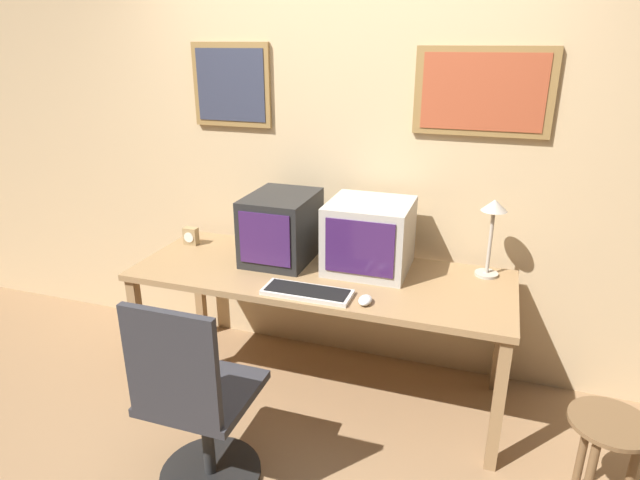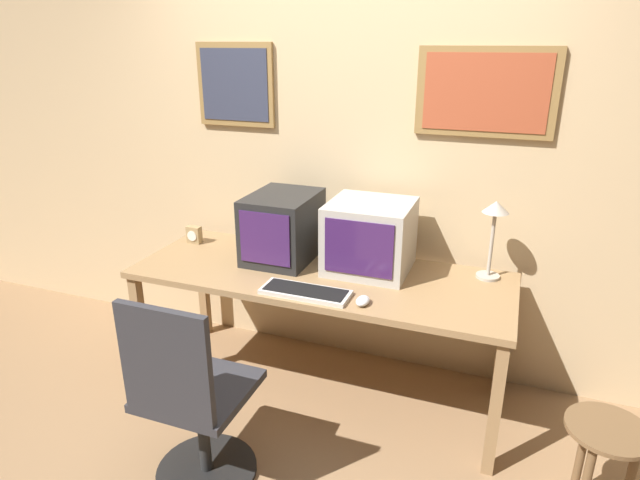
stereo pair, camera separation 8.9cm
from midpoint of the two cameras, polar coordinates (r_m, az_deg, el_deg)
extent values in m
cube|color=#D1B284|center=(3.24, 3.85, 8.60)|extent=(8.00, 0.05, 2.60)
cube|color=olive|center=(3.01, 18.08, 14.73)|extent=(0.71, 0.02, 0.46)
cube|color=#AD4C2D|center=(3.00, 18.07, 14.71)|extent=(0.63, 0.01, 0.39)
cube|color=olive|center=(3.42, -8.25, 16.06)|extent=(0.51, 0.02, 0.49)
cube|color=#33384C|center=(3.41, -8.36, 16.04)|extent=(0.45, 0.01, 0.42)
cube|color=#99754C|center=(2.97, 0.86, -3.82)|extent=(2.09, 0.77, 0.04)
cube|color=#99754C|center=(3.33, -17.81, -9.36)|extent=(0.06, 0.06, 0.72)
cube|color=#99754C|center=(2.74, 19.11, -16.72)|extent=(0.06, 0.06, 0.72)
cube|color=#99754C|center=(3.81, -11.68, -4.82)|extent=(0.06, 0.06, 0.72)
cube|color=#99754C|center=(3.30, 19.64, -9.86)|extent=(0.06, 0.06, 0.72)
cube|color=black|center=(3.11, -3.17, 1.43)|extent=(0.36, 0.47, 0.39)
cube|color=#3D1E56|center=(2.90, -5.06, 0.12)|extent=(0.30, 0.01, 0.29)
cube|color=#B7B2A8|center=(2.96, 6.19, 0.39)|extent=(0.45, 0.43, 0.39)
cube|color=#3D1E56|center=(2.76, 5.04, -0.92)|extent=(0.37, 0.01, 0.29)
cube|color=beige|center=(2.72, -0.62, -5.59)|extent=(0.46, 0.17, 0.02)
cube|color=black|center=(2.71, -0.62, -5.34)|extent=(0.42, 0.14, 0.00)
ellipsoid|color=silver|center=(2.63, 5.56, -6.48)|extent=(0.06, 0.10, 0.04)
cube|color=#A38456|center=(3.46, -12.55, 0.56)|extent=(0.09, 0.05, 0.11)
cylinder|color=white|center=(3.44, -12.80, 0.41)|extent=(0.06, 0.00, 0.06)
cylinder|color=#B2A899|center=(3.06, 18.25, -3.69)|extent=(0.13, 0.13, 0.02)
cylinder|color=#B2A899|center=(2.99, 18.65, -0.36)|extent=(0.02, 0.02, 0.36)
cone|color=#B2A899|center=(2.92, 19.09, 3.36)|extent=(0.14, 0.14, 0.06)
cylinder|color=black|center=(2.87, -11.02, -22.94)|extent=(0.48, 0.48, 0.03)
cylinder|color=#282828|center=(2.72, -11.36, -19.44)|extent=(0.06, 0.06, 0.43)
cube|color=#2D2D33|center=(2.57, -11.74, -15.41)|extent=(0.46, 0.46, 0.04)
cube|color=#2D2D33|center=(2.28, -15.08, -12.67)|extent=(0.42, 0.04, 0.50)
cylinder|color=brown|center=(2.61, 29.31, -17.22)|extent=(0.34, 0.34, 0.02)
cylinder|color=brown|center=(2.82, 26.89, -19.92)|extent=(0.04, 0.04, 0.47)
camera|label=1|loc=(0.04, -89.12, 0.33)|focal=30.00mm
camera|label=2|loc=(0.04, 90.88, -0.33)|focal=30.00mm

